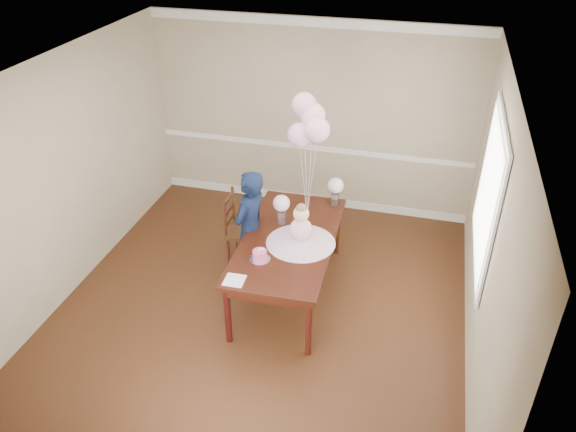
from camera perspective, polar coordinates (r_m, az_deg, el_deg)
The scene contains 50 objects.
floor at distance 6.48m, azimuth -2.80°, elevation -9.40°, with size 4.50×5.00×0.00m, color #32190C.
ceiling at distance 5.13m, azimuth -3.59°, elevation 14.00°, with size 4.50×5.00×0.02m, color white.
wall_back at distance 7.86m, azimuth 2.45°, elevation 9.95°, with size 4.50×0.02×2.70m, color tan.
wall_front at distance 3.92m, azimuth -14.78°, elevation -17.43°, with size 4.50×0.02×2.70m, color tan.
wall_left at distance 6.66m, azimuth -21.95°, elevation 3.40°, with size 0.02×5.00×2.70m, color tan.
wall_right at distance 5.51m, azimuth 19.76°, elevation -2.20°, with size 0.02×5.00×2.70m, color tan.
chair_rail_trim at distance 8.03m, azimuth 2.36°, elevation 6.94°, with size 4.50×0.02×0.07m, color white.
crown_molding at distance 7.47m, azimuth 2.67°, elevation 19.09°, with size 4.50×0.02×0.12m, color white.
baseboard_trim at distance 8.41m, azimuth 2.24°, elevation 1.74°, with size 4.50×0.02×0.12m, color white.
window_frame at distance 5.84m, azimuth 19.72°, elevation 2.11°, with size 0.02×1.66×1.56m, color white.
window_blinds at distance 5.84m, azimuth 19.55°, elevation 2.13°, with size 0.01×1.50×1.40m, color white.
dining_table_top at distance 6.27m, azimuth 0.04°, elevation -2.49°, with size 1.01×2.02×0.05m, color black.
table_apron at distance 6.31m, azimuth 0.04°, elevation -3.06°, with size 0.91×1.92×0.10m, color black.
table_leg_fl at distance 5.89m, azimuth -6.13°, elevation -9.96°, with size 0.07×0.07×0.71m, color black.
table_leg_fr at distance 5.72m, azimuth 2.11°, elevation -11.29°, with size 0.07×0.07×0.71m, color black.
table_leg_bl at distance 7.32m, azimuth -1.55°, elevation -0.54°, with size 0.07×0.07×0.71m, color black.
table_leg_br at distance 7.18m, azimuth 5.02°, elevation -1.36°, with size 0.07×0.07×0.71m, color black.
baby_skirt at distance 6.16m, azimuth 1.31°, elevation -2.34°, with size 0.77×0.77×0.10m, color #D89FC0.
baby_torso at distance 6.09m, azimuth 1.32°, elevation -1.31°, with size 0.24×0.24×0.24m, color #FFA1D9.
baby_head at distance 5.98m, azimuth 1.34°, elevation 0.23°, with size 0.17×0.17×0.17m, color beige.
baby_hair at distance 5.95m, azimuth 1.35°, elevation 0.73°, with size 0.12×0.12×0.12m, color brown.
cake_platter at distance 5.93m, azimuth -2.87°, elevation -4.40°, with size 0.22×0.22×0.01m, color white.
birthday_cake at distance 5.90m, azimuth -2.88°, elevation -3.97°, with size 0.15×0.15×0.10m, color #D8448B.
cake_flower_a at distance 5.86m, azimuth -2.90°, elevation -3.45°, with size 0.03×0.03×0.03m, color white.
cake_flower_b at distance 5.87m, azimuth -2.56°, elevation -3.38°, with size 0.03×0.03×0.03m, color white.
rose_vase_near at distance 6.49m, azimuth -0.66°, elevation -0.08°, with size 0.10×0.10×0.16m, color white.
roses_near at distance 6.39m, azimuth -0.67°, elevation 1.31°, with size 0.19×0.19×0.19m, color silver.
rose_vase_far at distance 6.87m, azimuth 4.79°, elevation 1.77°, with size 0.10×0.10×0.16m, color silver.
roses_far at distance 6.78m, azimuth 4.85°, elevation 3.10°, with size 0.19×0.19×0.19m, color #F7CFDE.
napkin at distance 5.66m, azimuth -5.46°, elevation -6.52°, with size 0.20×0.20×0.01m, color white.
balloon_weight at distance 6.69m, azimuth 1.96°, elevation 0.26°, with size 0.04×0.04×0.02m, color #B9B9BD.
balloon_a at distance 6.25m, azimuth 1.21°, elevation 8.23°, with size 0.28×0.28×0.28m, color #E9A5C9.
balloon_b at distance 6.13m, azimuth 2.99°, elevation 8.74°, with size 0.28×0.28×0.28m, color #FFB4D2.
balloon_c at distance 6.24m, azimuth 2.53°, elevation 10.19°, with size 0.28×0.28×0.28m, color #FFB4D0.
balloon_d at distance 6.24m, azimuth 1.66°, elevation 11.20°, with size 0.28×0.28×0.28m, color #E5A2C1.
balloon_ribbon_a at distance 6.49m, azimuth 1.59°, elevation 3.52°, with size 0.00×0.00×0.85m, color white.
balloon_ribbon_b at distance 6.43m, azimuth 2.43°, elevation 3.71°, with size 0.00×0.00×0.95m, color white.
balloon_ribbon_c at distance 6.47m, azimuth 2.22°, elevation 4.45°, with size 0.00×0.00×1.05m, color white.
balloon_ribbon_d at distance 6.47m, azimuth 1.81°, elevation 4.94°, with size 0.00×0.00×1.15m, color white.
dining_chair_seat at distance 7.02m, azimuth -4.46°, elevation -1.60°, with size 0.41×0.41×0.05m, color #3B2010.
chair_leg_fl at distance 7.05m, azimuth -6.07°, elevation -3.62°, with size 0.04×0.04×0.40m, color #3B1310.
chair_leg_fr at distance 6.97m, azimuth -3.48°, elevation -4.00°, with size 0.04×0.04×0.40m, color black.
chair_leg_bl at distance 7.31m, azimuth -5.25°, elevation -2.16°, with size 0.04×0.04×0.40m, color #38200F.
chair_leg_br at distance 7.23m, azimuth -2.74°, elevation -2.51°, with size 0.04×0.04×0.40m, color #39200F.
chair_back_post_l at distance 6.79m, azimuth -6.45°, elevation -0.26°, with size 0.04×0.04×0.52m, color #371A0F.
chair_back_post_r at distance 7.06m, azimuth -5.58°, elevation 1.12°, with size 0.04×0.04×0.52m, color #331D0E.
chair_slat_low at distance 6.98m, azimuth -5.95°, elevation -0.33°, with size 0.03×0.37×0.05m, color #361F0E.
chair_slat_mid at distance 6.91m, azimuth -6.02°, elevation 0.71°, with size 0.03×0.37×0.05m, color #39150F.
chair_slat_top at distance 6.83m, azimuth -6.09°, elevation 1.77°, with size 0.03×0.37×0.05m, color #3B1D10.
woman at distance 6.48m, azimuth -3.87°, elevation -1.31°, with size 0.53×0.35×1.46m, color black.
Camera 1 is at (1.56, -4.64, 4.25)m, focal length 35.00 mm.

